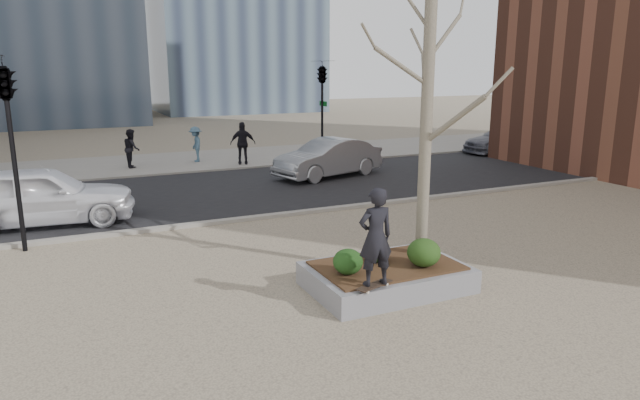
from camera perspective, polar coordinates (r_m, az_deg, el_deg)
name	(u,v)px	position (r m, az deg, el deg)	size (l,w,h in m)	color
ground	(341,296)	(10.93, 2.10, -9.62)	(120.00, 120.00, 0.00)	tan
street	(208,193)	(19.96, -11.10, 0.73)	(60.00, 8.00, 0.02)	black
far_sidewalk	(170,162)	(26.70, -14.80, 3.67)	(60.00, 6.00, 0.02)	gray
planter	(386,277)	(11.31, 6.66, -7.67)	(3.00, 2.00, 0.45)	gray
planter_mulch	(387,265)	(11.22, 6.70, -6.50)	(2.70, 1.70, 0.04)	#382314
sycamore_tree	(428,90)	(11.38, 10.71, 10.73)	(2.80, 2.80, 6.60)	gray
shrub_left	(348,262)	(10.59, 2.81, -6.17)	(0.56, 0.56, 0.48)	#133711
shrub_middle	(377,251)	(11.28, 5.72, -5.09)	(0.52, 0.52, 0.44)	black
shrub_right	(424,253)	(11.14, 10.34, -5.19)	(0.64, 0.64, 0.55)	#1E3F14
skateboard	(374,286)	(10.13, 5.47, -8.60)	(0.78, 0.20, 0.07)	black
skateboarder	(376,237)	(9.83, 5.58, -3.68)	(0.63, 0.42, 1.74)	black
police_car	(41,195)	(17.16, -26.11, 0.41)	(1.93, 4.79, 1.63)	white
car_silver	(328,158)	(22.28, 0.84, 4.22)	(1.56, 4.47, 1.47)	#96989D
car_third	(504,140)	(30.12, 17.92, 5.75)	(1.79, 4.40, 1.28)	#52535E
pedestrian_a	(132,148)	(25.65, -18.32, 4.94)	(0.79, 0.62, 1.63)	black
pedestrian_b	(196,144)	(26.43, -12.32, 5.48)	(1.03, 0.59, 1.59)	#436279
pedestrian_c	(243,143)	(25.31, -7.72, 5.64)	(1.09, 0.45, 1.86)	black
traffic_light_near	(14,156)	(14.71, -28.30, 3.87)	(0.60, 2.48, 4.50)	black
traffic_light_far	(322,111)	(26.12, 0.22, 8.85)	(0.60, 2.48, 4.50)	black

